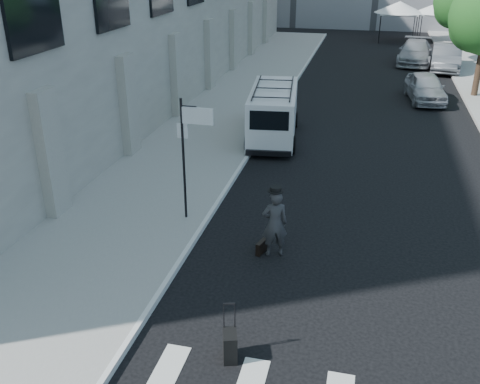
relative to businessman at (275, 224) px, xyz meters
The scene contains 13 objects.
ground 2.20m from the businessman, 95.61° to the right, with size 120.00×120.00×0.00m, color black.
sidewalk_left 14.71m from the businessman, 107.62° to the left, with size 4.50×48.00×0.15m, color gray.
sign_pole 3.33m from the businessman, 154.86° to the left, with size 1.03×0.07×3.50m.
tree_far 28.28m from the businessman, 74.95° to the left, with size 3.80×3.83×6.03m.
tent_left 36.25m from the businessman, 83.97° to the left, with size 4.00×4.00×3.20m.
tent_right 37.21m from the businessman, 79.14° to the left, with size 4.00×4.00×3.20m.
businessman is the anchor object (origin of this frame).
briefcase 0.80m from the businessman, behind, with size 0.12×0.44×0.34m, color black.
suitcase 4.04m from the businessman, 91.83° to the right, with size 0.38×0.48×1.17m.
cargo_van 9.35m from the businessman, 100.59° to the left, with size 2.40×5.62×2.08m.
parked_car_a 17.42m from the businessman, 73.99° to the left, with size 1.66×4.14×1.41m, color #A2A4A9.
parked_car_b 25.71m from the businessman, 75.12° to the left, with size 1.72×4.95×1.63m, color #56595D.
parked_car_c 27.13m from the businessman, 79.80° to the left, with size 2.12×5.21×1.51m, color #989A9F.
Camera 1 is at (2.16, -9.79, 7.28)m, focal length 40.00 mm.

